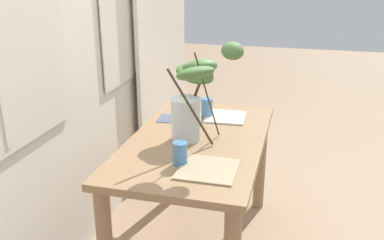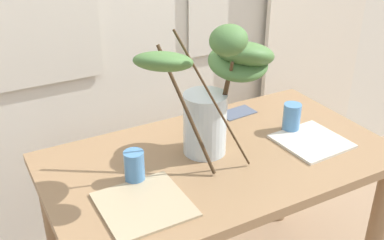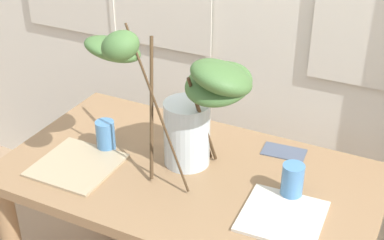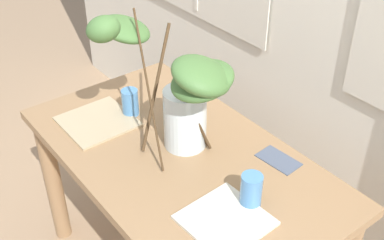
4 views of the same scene
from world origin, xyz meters
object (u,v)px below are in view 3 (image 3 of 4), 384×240
Objects in this scene: plate_square_right at (282,216)px; vase_with_branches at (188,101)px; dining_table at (189,202)px; plate_square_left at (77,165)px; drinking_glass_blue_right at (292,181)px; drinking_glass_blue_left at (106,135)px.

vase_with_branches is at bearing 164.40° from plate_square_right.
plate_square_left reaches higher than dining_table.
plate_square_right is (0.01, -0.12, -0.06)m from drinking_glass_blue_right.
plate_square_right is at bearing 4.24° from plate_square_left.
plate_square_left is at bearing -101.08° from drinking_glass_blue_left.
vase_with_branches reaches higher than drinking_glass_blue_right.
plate_square_right is (0.39, -0.11, -0.26)m from vase_with_branches.
vase_with_branches is 2.45× the size of plate_square_right.
dining_table is 5.24× the size of plate_square_right.
drinking_glass_blue_right reaches higher than dining_table.
drinking_glass_blue_left is 0.46× the size of plate_square_right.
dining_table is 2.14× the size of vase_with_branches.
vase_with_branches is 0.48m from plate_square_left.
plate_square_left is at bearing -155.81° from vase_with_branches.
drinking_glass_blue_right is (0.71, 0.02, 0.00)m from drinking_glass_blue_left.
plate_square_right is at bearing -85.11° from drinking_glass_blue_right.
drinking_glass_blue_left is at bearing 172.56° from plate_square_right.
dining_table is at bearing -175.48° from drinking_glass_blue_right.
dining_table is at bearing 21.22° from plate_square_left.
plate_square_left is at bearing -158.78° from dining_table.
drinking_glass_blue_right is at bearing 4.52° from dining_table.
plate_square_right is (0.75, 0.06, 0.00)m from plate_square_left.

